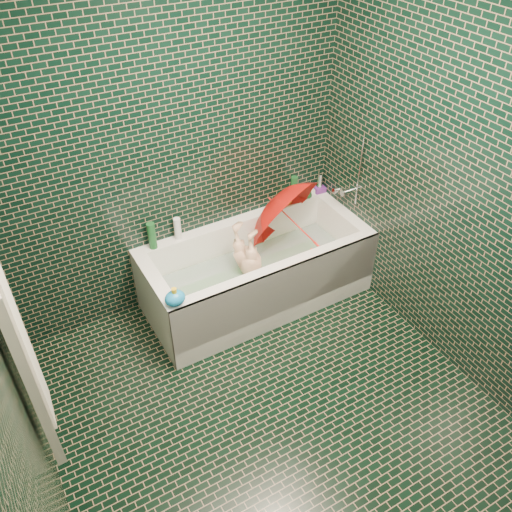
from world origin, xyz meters
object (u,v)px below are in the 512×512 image
bathtub (258,278)px  umbrella (295,224)px  rubber_duck (287,200)px  child (250,271)px  bath_toy (175,298)px

bathtub → umbrella: umbrella is taller
umbrella → rubber_duck: 0.31m
child → rubber_duck: 0.68m
umbrella → bath_toy: 1.18m
bathtub → bath_toy: 0.93m
umbrella → rubber_duck: bearing=51.1°
rubber_duck → bath_toy: bath_toy is taller
child → rubber_duck: rubber_duck is taller
bathtub → child: bathtub is taller
child → umbrella: bearing=82.3°
bathtub → child: (-0.06, 0.00, 0.10)m
child → bath_toy: (-0.72, -0.30, 0.30)m
rubber_duck → umbrella: bearing=-92.1°
umbrella → bath_toy: bearing=178.9°
bathtub → child: size_ratio=2.07×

